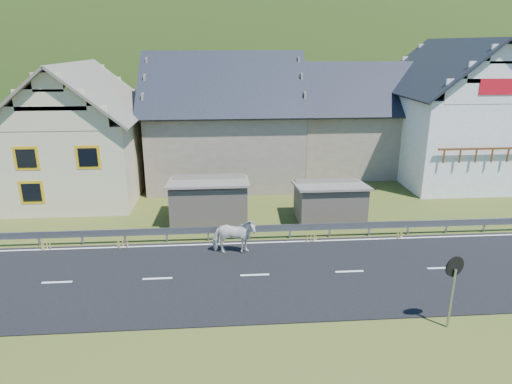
{
  "coord_description": "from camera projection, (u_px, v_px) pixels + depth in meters",
  "views": [
    {
      "loc": [
        -1.25,
        -16.88,
        9.18
      ],
      "look_at": [
        0.4,
        4.62,
        2.16
      ],
      "focal_mm": 32.0,
      "sensor_mm": 36.0,
      "label": 1
    }
  ],
  "objects": [
    {
      "name": "conifer_patch",
      "position": [
        10.0,
        57.0,
        117.35
      ],
      "size": [
        76.0,
        50.0,
        28.0
      ],
      "primitive_type": "ellipsoid",
      "color": "black",
      "rests_on": "ground"
    },
    {
      "name": "house_stone_a",
      "position": [
        224.0,
        113.0,
        31.65
      ],
      "size": [
        10.8,
        9.8,
        8.9
      ],
      "color": "gray",
      "rests_on": "ground"
    },
    {
      "name": "horse",
      "position": [
        234.0,
        236.0,
        20.63
      ],
      "size": [
        1.09,
        2.07,
        1.69
      ],
      "primitive_type": "imported",
      "rotation": [
        0.0,
        0.0,
        1.48
      ],
      "color": "silver",
      "rests_on": "road"
    },
    {
      "name": "road",
      "position": [
        255.0,
        275.0,
        18.93
      ],
      "size": [
        60.0,
        7.0,
        0.04
      ],
      "primitive_type": "cube",
      "color": "black",
      "rests_on": "ground"
    },
    {
      "name": "mountain",
      "position": [
        235.0,
        115.0,
        196.14
      ],
      "size": [
        440.0,
        280.0,
        260.0
      ],
      "primitive_type": "ellipsoid",
      "color": "#1D3013",
      "rests_on": "ground"
    },
    {
      "name": "ground",
      "position": [
        255.0,
        276.0,
        18.94
      ],
      "size": [
        160.0,
        160.0,
        0.0
      ],
      "primitive_type": "plane",
      "color": "#354515",
      "rests_on": "ground"
    },
    {
      "name": "house_cream",
      "position": [
        80.0,
        126.0,
        28.23
      ],
      "size": [
        7.8,
        9.8,
        8.3
      ],
      "color": "beige",
      "rests_on": "ground"
    },
    {
      "name": "shed_left",
      "position": [
        209.0,
        201.0,
        24.61
      ],
      "size": [
        4.3,
        3.3,
        2.4
      ],
      "primitive_type": "cube",
      "color": "brown",
      "rests_on": "ground"
    },
    {
      "name": "shed_right",
      "position": [
        330.0,
        203.0,
        24.64
      ],
      "size": [
        3.8,
        2.9,
        2.2
      ],
      "primitive_type": "cube",
      "color": "brown",
      "rests_on": "ground"
    },
    {
      "name": "house_stone_b",
      "position": [
        357.0,
        113.0,
        34.4
      ],
      "size": [
        9.8,
        8.8,
        8.1
      ],
      "color": "gray",
      "rests_on": "ground"
    },
    {
      "name": "house_white",
      "position": [
        454.0,
        106.0,
        31.73
      ],
      "size": [
        8.8,
        10.8,
        9.7
      ],
      "color": "white",
      "rests_on": "ground"
    },
    {
      "name": "traffic_mirror",
      "position": [
        454.0,
        276.0,
        14.99
      ],
      "size": [
        0.71,
        0.28,
        2.61
      ],
      "rotation": [
        0.0,
        0.0,
        0.29
      ],
      "color": "#93969B",
      "rests_on": "ground"
    },
    {
      "name": "lane_markings",
      "position": [
        255.0,
        275.0,
        18.92
      ],
      "size": [
        60.0,
        6.6,
        0.01
      ],
      "primitive_type": "cube",
      "color": "silver",
      "rests_on": "road"
    },
    {
      "name": "guardrail",
      "position": [
        249.0,
        229.0,
        22.25
      ],
      "size": [
        28.1,
        0.09,
        0.75
      ],
      "color": "#93969B",
      "rests_on": "ground"
    }
  ]
}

